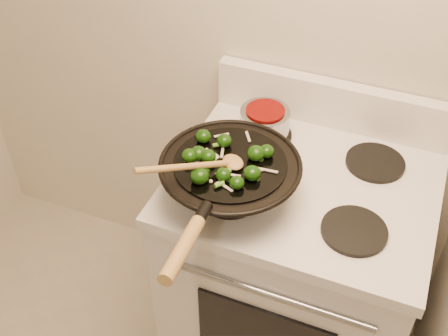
% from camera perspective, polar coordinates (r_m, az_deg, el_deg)
% --- Properties ---
extents(stove, '(0.78, 0.67, 1.08)m').
position_cam_1_polar(stove, '(2.02, 6.98, -10.52)').
color(stove, white).
rests_on(stove, ground).
extents(wok, '(0.40, 0.66, 0.19)m').
position_cam_1_polar(wok, '(1.56, 0.57, -1.01)').
color(wok, black).
rests_on(wok, stove).
extents(stirfry, '(0.26, 0.27, 0.04)m').
position_cam_1_polar(stirfry, '(1.51, -0.23, 0.83)').
color(stirfry, '#113307').
rests_on(stirfry, wok).
extents(wooden_spoon, '(0.22, 0.26, 0.11)m').
position_cam_1_polar(wooden_spoon, '(1.47, -1.80, 0.34)').
color(wooden_spoon, '#AD8244').
rests_on(wooden_spoon, wok).
extents(saucepan, '(0.16, 0.25, 0.09)m').
position_cam_1_polar(saucepan, '(1.79, 4.13, 4.67)').
color(saucepan, '#92949A').
rests_on(saucepan, stove).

